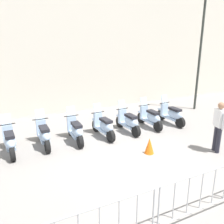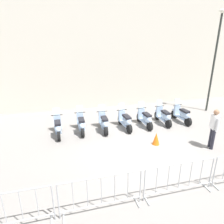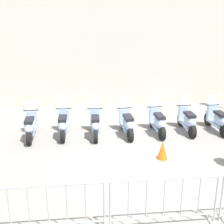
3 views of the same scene
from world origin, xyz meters
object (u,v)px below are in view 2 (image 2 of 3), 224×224
(barrier_segment_1, at_px, (101,194))
(traffic_cone, at_px, (156,139))
(motorcycle_1, at_px, (81,124))
(motorcycle_4, at_px, (145,118))
(street_lamp, at_px, (215,54))
(officer_near_row_end, at_px, (214,127))
(motorcycle_0, at_px, (58,127))
(motorcycle_6, at_px, (182,115))
(barrier_segment_2, at_px, (179,179))
(motorcycle_2, at_px, (104,123))
(motorcycle_3, at_px, (125,121))
(barrier_segment_0, at_px, (5,212))
(motorcycle_5, at_px, (164,116))

(barrier_segment_1, distance_m, traffic_cone, 4.27)
(motorcycle_1, relative_size, motorcycle_4, 1.00)
(traffic_cone, bearing_deg, street_lamp, 28.54)
(officer_near_row_end, bearing_deg, motorcycle_1, 146.22)
(motorcycle_0, distance_m, motorcycle_4, 4.50)
(motorcycle_6, distance_m, barrier_segment_1, 7.52)
(street_lamp, bearing_deg, barrier_segment_2, -137.87)
(motorcycle_0, height_order, street_lamp, street_lamp)
(motorcycle_1, relative_size, officer_near_row_end, 1.00)
(barrier_segment_2, bearing_deg, motorcycle_0, 120.60)
(motorcycle_0, relative_size, officer_near_row_end, 1.00)
(motorcycle_4, xyz_separation_m, officer_near_row_end, (1.58, -2.97, 0.53))
(motorcycle_4, bearing_deg, motorcycle_2, 176.25)
(motorcycle_3, relative_size, street_lamp, 0.28)
(motorcycle_3, height_order, motorcycle_6, same)
(motorcycle_6, bearing_deg, traffic_cone, -146.16)
(motorcycle_4, bearing_deg, motorcycle_6, -3.27)
(motorcycle_3, height_order, barrier_segment_1, motorcycle_3)
(motorcycle_2, xyz_separation_m, barrier_segment_1, (-1.48, -4.85, 0.07))
(motorcycle_4, height_order, barrier_segment_2, motorcycle_4)
(motorcycle_6, bearing_deg, motorcycle_0, 176.20)
(motorcycle_4, bearing_deg, motorcycle_1, 174.34)
(motorcycle_1, height_order, motorcycle_6, same)
(motorcycle_2, xyz_separation_m, barrier_segment_0, (-3.78, -4.70, 0.07))
(barrier_segment_0, xyz_separation_m, street_lamp, (11.16, 5.65, 3.12))
(barrier_segment_0, bearing_deg, street_lamp, 26.86)
(motorcycle_3, bearing_deg, motorcycle_0, 175.38)
(barrier_segment_2, bearing_deg, motorcycle_1, 110.43)
(motorcycle_2, bearing_deg, barrier_segment_2, -80.72)
(motorcycle_4, distance_m, barrier_segment_0, 7.55)
(barrier_segment_0, xyz_separation_m, barrier_segment_2, (4.59, -0.29, 0.00))
(motorcycle_2, bearing_deg, motorcycle_0, 175.63)
(motorcycle_6, distance_m, officer_near_row_end, 2.97)
(motorcycle_0, bearing_deg, barrier_segment_2, -59.40)
(barrier_segment_1, xyz_separation_m, officer_near_row_end, (5.31, 1.73, 0.45))
(motorcycle_1, bearing_deg, motorcycle_4, -5.66)
(motorcycle_3, height_order, traffic_cone, motorcycle_3)
(motorcycle_1, bearing_deg, motorcycle_5, -4.40)
(motorcycle_5, bearing_deg, motorcycle_1, 175.60)
(motorcycle_3, bearing_deg, motorcycle_6, -2.97)
(motorcycle_3, relative_size, motorcycle_5, 1.00)
(barrier_segment_0, distance_m, barrier_segment_1, 2.30)
(motorcycle_5, height_order, traffic_cone, motorcycle_5)
(barrier_segment_2, bearing_deg, traffic_cone, 71.59)
(barrier_segment_1, bearing_deg, motorcycle_2, 73.00)
(motorcycle_1, xyz_separation_m, traffic_cone, (2.89, -2.28, -0.18))
(motorcycle_0, relative_size, motorcycle_4, 1.00)
(barrier_segment_0, distance_m, traffic_cone, 6.14)
(barrier_segment_0, bearing_deg, traffic_cone, 25.10)
(motorcycle_3, distance_m, barrier_segment_2, 4.90)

